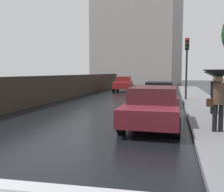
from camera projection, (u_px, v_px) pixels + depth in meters
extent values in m
cube|color=black|center=(159.00, 94.00, 15.47)|extent=(1.78, 4.46, 0.57)
cube|color=black|center=(159.00, 86.00, 15.23)|extent=(1.54, 2.11, 0.49)
cylinder|color=black|center=(148.00, 97.00, 17.10)|extent=(0.23, 0.63, 0.63)
cylinder|color=black|center=(173.00, 97.00, 16.75)|extent=(0.23, 0.63, 0.63)
cylinder|color=black|center=(144.00, 101.00, 14.26)|extent=(0.23, 0.63, 0.63)
cylinder|color=black|center=(173.00, 102.00, 13.90)|extent=(0.23, 0.63, 0.63)
cube|color=maroon|center=(153.00, 110.00, 9.16)|extent=(1.88, 4.44, 0.57)
cube|color=#461C22|center=(154.00, 94.00, 9.30)|extent=(1.63, 2.30, 0.54)
cylinder|color=black|center=(136.00, 111.00, 10.80)|extent=(0.23, 0.62, 0.62)
cylinder|color=black|center=(177.00, 112.00, 10.38)|extent=(0.23, 0.62, 0.62)
cylinder|color=black|center=(122.00, 125.00, 7.99)|extent=(0.23, 0.62, 0.62)
cylinder|color=black|center=(177.00, 127.00, 7.57)|extent=(0.23, 0.62, 0.62)
cube|color=maroon|center=(123.00, 85.00, 26.05)|extent=(1.88, 3.92, 0.63)
cube|color=maroon|center=(123.00, 79.00, 26.19)|extent=(1.56, 1.90, 0.54)
cylinder|color=black|center=(129.00, 89.00, 24.71)|extent=(0.26, 0.68, 0.67)
cylinder|color=black|center=(114.00, 89.00, 24.97)|extent=(0.26, 0.68, 0.67)
cylinder|color=black|center=(132.00, 87.00, 27.18)|extent=(0.26, 0.68, 0.67)
cylinder|color=black|center=(118.00, 87.00, 27.44)|extent=(0.26, 0.68, 0.67)
cylinder|color=black|center=(221.00, 118.00, 7.74)|extent=(0.14, 0.14, 0.84)
cylinder|color=black|center=(215.00, 118.00, 7.76)|extent=(0.14, 0.14, 0.84)
cylinder|color=#4C3828|center=(219.00, 94.00, 7.68)|extent=(0.33, 0.33, 0.64)
sphere|color=#8C6647|center=(219.00, 79.00, 7.64)|extent=(0.23, 0.23, 0.23)
cube|color=#3F2314|center=(210.00, 103.00, 7.73)|extent=(0.21, 0.13, 0.24)
cylinder|color=#4C4C51|center=(219.00, 83.00, 7.65)|extent=(0.02, 0.02, 0.79)
cone|color=black|center=(220.00, 74.00, 7.62)|extent=(1.00, 1.00, 0.24)
cylinder|color=black|center=(217.00, 105.00, 11.02)|extent=(0.14, 0.14, 0.79)
cylinder|color=black|center=(212.00, 105.00, 11.09)|extent=(0.14, 0.14, 0.79)
cylinder|color=black|center=(215.00, 89.00, 10.99)|extent=(0.35, 0.35, 0.61)
sphere|color=beige|center=(215.00, 79.00, 10.95)|extent=(0.21, 0.21, 0.21)
cube|color=#3F2314|center=(221.00, 95.00, 10.91)|extent=(0.21, 0.13, 0.24)
cylinder|color=#4C4C51|center=(215.00, 81.00, 10.96)|extent=(0.02, 0.02, 0.79)
cone|color=#144C2D|center=(215.00, 75.00, 10.93)|extent=(1.04, 1.04, 0.25)
cylinder|color=black|center=(186.00, 75.00, 16.81)|extent=(0.12, 0.12, 3.25)
cube|color=black|center=(187.00, 44.00, 16.62)|extent=(0.26, 0.26, 0.75)
sphere|color=red|center=(187.00, 40.00, 16.43)|extent=(0.17, 0.17, 0.17)
sphere|color=#392405|center=(187.00, 44.00, 16.45)|extent=(0.17, 0.17, 0.17)
sphere|color=black|center=(187.00, 48.00, 16.48)|extent=(0.17, 0.17, 0.17)
cube|color=#9E9993|center=(137.00, 10.00, 43.15)|extent=(15.16, 11.36, 24.91)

